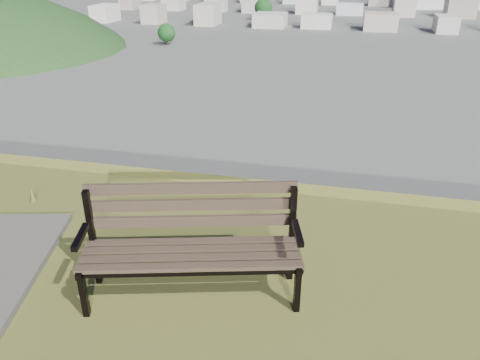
# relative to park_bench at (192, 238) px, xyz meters

# --- Properties ---
(park_bench) EXTENTS (2.10, 1.14, 1.05)m
(park_bench) POSITION_rel_park_bench_xyz_m (0.00, 0.00, 0.00)
(park_bench) COLOR #443727
(park_bench) RESTS_ON hilltop_mesa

